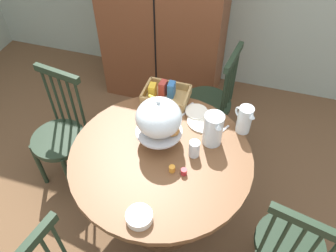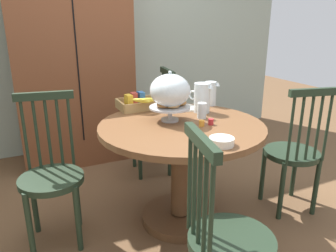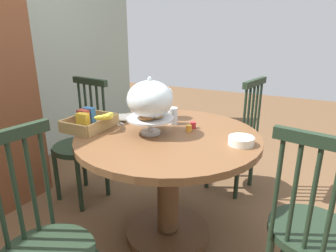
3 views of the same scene
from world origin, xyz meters
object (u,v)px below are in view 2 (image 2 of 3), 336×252
at_px(cereal_basket, 138,103).
at_px(cereal_bowl, 222,141).
at_px(milk_pitcher, 202,99).
at_px(drinking_glass, 202,111).
at_px(orange_juice_pitcher, 210,94).
at_px(china_plate_large, 182,108).
at_px(dining_table, 181,156).
at_px(windsor_chair_near_window, 226,241).
at_px(pastry_stand_with_dome, 170,93).
at_px(wooden_armoire, 73,64).
at_px(windsor_chair_by_cabinet, 294,154).
at_px(windsor_chair_far_side, 52,177).
at_px(china_plate_small, 171,105).
at_px(windsor_chair_facing_door, 154,126).

bearing_deg(cereal_basket, cereal_bowl, -80.55).
distance_m(milk_pitcher, drinking_glass, 0.16).
relative_size(orange_juice_pitcher, drinking_glass, 1.73).
distance_m(orange_juice_pitcher, china_plate_large, 0.26).
relative_size(dining_table, milk_pitcher, 5.07).
height_order(windsor_chair_near_window, pastry_stand_with_dome, pastry_stand_with_dome).
distance_m(wooden_armoire, orange_juice_pitcher, 1.44).
relative_size(windsor_chair_by_cabinet, orange_juice_pitcher, 5.12).
xyz_separation_m(windsor_chair_far_side, cereal_bowl, (0.86, -0.60, 0.31)).
bearing_deg(drinking_glass, wooden_armoire, 113.75).
bearing_deg(dining_table, china_plate_small, 73.57).
relative_size(windsor_chair_by_cabinet, cereal_bowl, 6.96).
bearing_deg(orange_juice_pitcher, wooden_armoire, 127.61).
height_order(windsor_chair_by_cabinet, milk_pitcher, windsor_chair_by_cabinet).
height_order(orange_juice_pitcher, milk_pitcher, milk_pitcher).
height_order(china_plate_large, china_plate_small, china_plate_small).
height_order(windsor_chair_by_cabinet, windsor_chair_far_side, same).
xyz_separation_m(windsor_chair_near_window, orange_juice_pitcher, (0.64, 1.18, 0.37)).
xyz_separation_m(pastry_stand_with_dome, cereal_basket, (-0.09, 0.38, -0.15)).
distance_m(windsor_chair_facing_door, china_plate_small, 0.53).
distance_m(pastry_stand_with_dome, china_plate_small, 0.39).
height_order(milk_pitcher, drinking_glass, milk_pitcher).
bearing_deg(cereal_bowl, china_plate_large, 78.33).
distance_m(cereal_basket, cereal_bowl, 0.93).
distance_m(wooden_armoire, china_plate_small, 1.23).
bearing_deg(drinking_glass, windsor_chair_by_cabinet, -22.88).
bearing_deg(cereal_basket, drinking_glass, -53.15).
bearing_deg(cereal_basket, windsor_chair_near_window, -93.06).
bearing_deg(orange_juice_pitcher, milk_pitcher, -138.15).
bearing_deg(drinking_glass, cereal_basket, 126.85).
distance_m(pastry_stand_with_dome, milk_pitcher, 0.34).
height_order(china_plate_large, cereal_bowl, cereal_bowl).
relative_size(windsor_chair_far_side, orange_juice_pitcher, 5.12).
relative_size(windsor_chair_near_window, china_plate_small, 6.50).
xyz_separation_m(wooden_armoire, cereal_basket, (0.31, -1.00, -0.20)).
distance_m(orange_juice_pitcher, cereal_basket, 0.58).
bearing_deg(dining_table, drinking_glass, 17.43).
xyz_separation_m(windsor_chair_by_cabinet, drinking_glass, (-0.64, 0.27, 0.34)).
bearing_deg(windsor_chair_by_cabinet, wooden_armoire, 126.78).
relative_size(windsor_chair_near_window, windsor_chair_by_cabinet, 1.00).
xyz_separation_m(cereal_basket, cereal_bowl, (0.15, -0.92, -0.02)).
relative_size(milk_pitcher, china_plate_large, 0.99).
bearing_deg(china_plate_large, windsor_chair_facing_door, 94.72).
relative_size(pastry_stand_with_dome, cereal_bowl, 2.46).
height_order(milk_pitcher, china_plate_large, milk_pitcher).
distance_m(windsor_chair_facing_door, drinking_glass, 0.86).
relative_size(windsor_chair_facing_door, orange_juice_pitcher, 5.12).
relative_size(china_plate_large, china_plate_small, 1.47).
height_order(dining_table, cereal_basket, cereal_basket).
height_order(windsor_chair_near_window, windsor_chair_far_side, same).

